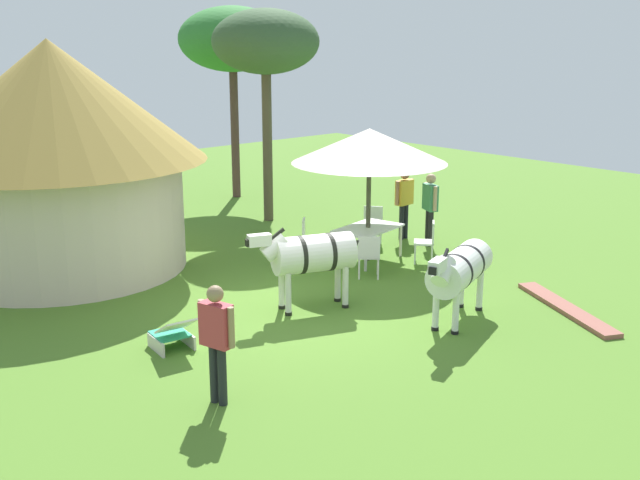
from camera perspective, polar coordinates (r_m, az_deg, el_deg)
ground_plane at (r=13.87m, az=-2.32°, el=-5.16°), size 36.00×36.00×0.00m
thatched_hut at (r=16.61m, az=-19.00°, el=6.59°), size 6.11×6.11×4.70m
shade_umbrella at (r=16.32m, az=3.68°, el=6.96°), size 3.31×3.31×2.87m
patio_dining_table at (r=16.68m, az=3.57°, el=0.69°), size 1.66×1.21×0.74m
patio_chair_near_lawn at (r=17.96m, az=3.93°, el=1.26°), size 0.60×0.61×0.90m
patio_chair_west_end at (r=16.74m, az=-0.86°, el=0.27°), size 0.61×0.61×0.90m
patio_chair_near_hut at (r=15.47m, az=3.63°, el=-1.01°), size 0.61×0.61×0.90m
patio_chair_east_end at (r=16.67m, az=8.00°, el=0.06°), size 0.61×0.60×0.90m
guest_beside_umbrella at (r=17.94m, az=8.16°, el=2.75°), size 0.39×0.55×1.69m
guest_behind_table at (r=18.47m, az=6.25°, el=3.15°), size 0.60×0.23×1.68m
standing_watcher at (r=10.22m, az=-7.66°, el=-6.88°), size 0.31×0.58×1.66m
striped_lounge_chair at (r=12.31m, az=-10.86°, el=-6.86°), size 0.64×0.88×0.60m
zebra_nearest_camera at (r=13.62m, az=-0.70°, el=-1.09°), size 2.01×1.13×1.54m
zebra_by_umbrella at (r=13.25m, az=10.25°, el=-2.16°), size 2.28×1.15×1.46m
acacia_tree_right_background at (r=19.94m, az=-4.05°, el=14.30°), size 2.71×2.71×5.41m
acacia_tree_behind_hut at (r=23.06m, az=-6.51°, el=14.49°), size 3.11×3.11×5.57m
brick_patio_kerb at (r=14.49m, az=17.76°, el=-4.84°), size 1.59×2.66×0.08m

